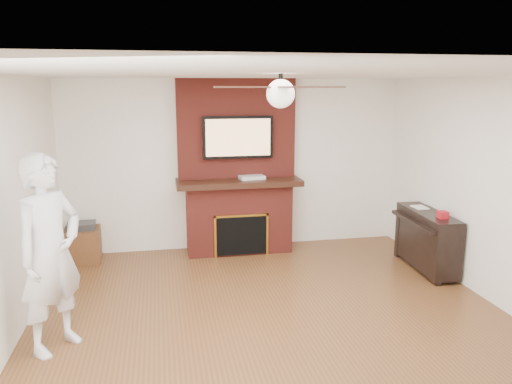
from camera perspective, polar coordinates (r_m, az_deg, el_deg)
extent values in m
cube|color=#573319|center=(5.24, 2.55, -16.22)|extent=(5.36, 5.86, 0.18)
cube|color=white|center=(4.62, 2.86, 14.50)|extent=(5.36, 5.86, 0.18)
cube|color=white|center=(7.50, -2.46, 3.25)|extent=(5.36, 0.18, 2.50)
cube|color=white|center=(2.28, 20.80, -18.67)|extent=(5.36, 0.18, 2.50)
cube|color=maroon|center=(7.32, -2.01, -2.96)|extent=(1.50, 0.50, 1.00)
cube|color=black|center=(7.17, -2.00, 1.15)|extent=(1.78, 0.64, 0.08)
cube|color=maroon|center=(7.25, -2.27, 7.25)|extent=(1.70, 0.20, 1.42)
cube|color=black|center=(7.13, -1.67, -5.00)|extent=(0.70, 0.06, 0.55)
cube|color=#BF8C2D|center=(7.05, -1.68, -2.76)|extent=(0.78, 0.02, 0.03)
cube|color=#BF8C2D|center=(7.08, -4.67, -5.17)|extent=(0.03, 0.02, 0.61)
cube|color=#BF8C2D|center=(7.19, 1.30, -4.85)|extent=(0.03, 0.02, 0.61)
cube|color=black|center=(7.11, -2.09, 6.27)|extent=(1.00, 0.07, 0.60)
cube|color=tan|center=(7.07, -2.04, 6.24)|extent=(0.92, 0.01, 0.52)
cylinder|color=black|center=(4.62, 2.84, 12.51)|extent=(0.04, 0.04, 0.14)
sphere|color=white|center=(4.62, 2.83, 11.15)|extent=(0.26, 0.26, 0.26)
cube|color=black|center=(4.71, 6.82, 11.83)|extent=(0.55, 0.11, 0.01)
cube|color=black|center=(4.94, 1.90, 11.91)|extent=(0.11, 0.55, 0.01)
cube|color=black|center=(4.55, -1.29, 11.90)|extent=(0.55, 0.11, 0.01)
cube|color=black|center=(4.30, 3.91, 11.88)|extent=(0.11, 0.55, 0.01)
imported|color=silver|center=(4.87, -22.45, -6.55)|extent=(0.77, 0.80, 1.83)
cube|color=#573118|center=(7.37, -19.19, -5.73)|extent=(0.49, 0.49, 0.46)
cube|color=#2B2C2E|center=(7.30, -19.34, -3.67)|extent=(0.38, 0.31, 0.09)
cube|color=black|center=(6.97, 18.94, -5.11)|extent=(0.41, 1.22, 0.74)
cube|color=black|center=(6.50, 20.23, -7.29)|extent=(0.06, 0.09, 0.65)
cube|color=black|center=(7.39, 15.96, -4.72)|extent=(0.06, 0.09, 0.65)
cube|color=black|center=(6.81, 17.59, -3.25)|extent=(0.19, 1.11, 0.05)
cube|color=silver|center=(7.07, 18.22, -1.67)|extent=(0.17, 0.23, 0.01)
cube|color=#B0151F|center=(6.60, 20.56, -2.45)|extent=(0.11, 0.11, 0.09)
cube|color=silver|center=(7.17, -0.47, 1.69)|extent=(0.38, 0.25, 0.05)
cylinder|color=red|center=(7.31, -2.23, -6.61)|extent=(0.07, 0.07, 0.11)
cylinder|color=#598836|center=(7.27, -2.13, -6.79)|extent=(0.08, 0.08, 0.09)
cylinder|color=beige|center=(7.34, -0.44, -6.57)|extent=(0.08, 0.08, 0.10)
cylinder|color=#3769A7|center=(7.35, -0.62, -6.63)|extent=(0.06, 0.06, 0.08)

